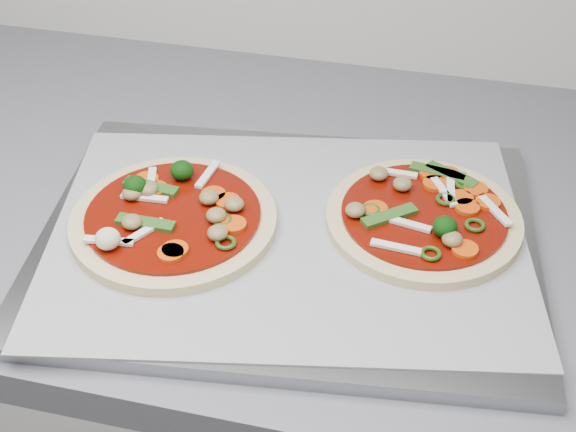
# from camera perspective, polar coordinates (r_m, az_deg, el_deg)

# --- Properties ---
(baking_tray) EXTENTS (0.52, 0.41, 0.02)m
(baking_tray) POSITION_cam_1_polar(r_m,az_deg,el_deg) (0.79, 0.00, -1.70)
(baking_tray) COLOR gray
(baking_tray) RESTS_ON countertop
(parchment) EXTENTS (0.52, 0.42, 0.00)m
(parchment) POSITION_cam_1_polar(r_m,az_deg,el_deg) (0.79, 0.00, -1.21)
(parchment) COLOR #939399
(parchment) RESTS_ON baking_tray
(pizza_left) EXTENTS (0.25, 0.25, 0.03)m
(pizza_left) POSITION_cam_1_polar(r_m,az_deg,el_deg) (0.80, -8.20, -0.09)
(pizza_left) COLOR #F1CB90
(pizza_left) RESTS_ON parchment
(pizza_right) EXTENTS (0.25, 0.25, 0.03)m
(pizza_right) POSITION_cam_1_polar(r_m,az_deg,el_deg) (0.80, 9.68, 0.00)
(pizza_right) COLOR #F1CB90
(pizza_right) RESTS_ON parchment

